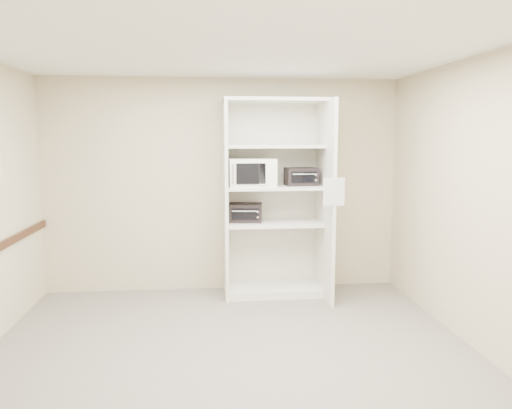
{
  "coord_description": "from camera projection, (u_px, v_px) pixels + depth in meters",
  "views": [
    {
      "loc": [
        -0.22,
        -4.36,
        1.94
      ],
      "look_at": [
        0.36,
        1.37,
        1.18
      ],
      "focal_mm": 35.0,
      "sensor_mm": 36.0,
      "label": 1
    }
  ],
  "objects": [
    {
      "name": "toaster_oven_lower",
      "position": [
        246.0,
        213.0,
        6.19
      ],
      "size": [
        0.43,
        0.35,
        0.22
      ],
      "primitive_type": "cube",
      "rotation": [
        0.0,
        0.0,
        -0.11
      ],
      "color": "black",
      "rests_on": "shelving_unit"
    },
    {
      "name": "wall_front",
      "position": [
        252.0,
        261.0,
        2.43
      ],
      "size": [
        4.5,
        0.02,
        2.7
      ],
      "primitive_type": "cube",
      "color": "beige",
      "rests_on": "ground"
    },
    {
      "name": "ceiling",
      "position": [
        230.0,
        49.0,
        4.22
      ],
      "size": [
        4.5,
        4.0,
        0.01
      ],
      "primitive_type": "cube",
      "color": "white"
    },
    {
      "name": "paper_sign",
      "position": [
        334.0,
        192.0,
        5.58
      ],
      "size": [
        0.24,
        0.03,
        0.31
      ],
      "primitive_type": "cube",
      "rotation": [
        0.0,
        0.0,
        0.1
      ],
      "color": "white",
      "rests_on": "shelving_unit"
    },
    {
      "name": "microwave",
      "position": [
        252.0,
        172.0,
        6.03
      ],
      "size": [
        0.57,
        0.44,
        0.34
      ],
      "primitive_type": "cube",
      "rotation": [
        0.0,
        0.0,
        0.02
      ],
      "color": "white",
      "rests_on": "shelving_unit"
    },
    {
      "name": "shelving_unit",
      "position": [
        278.0,
        205.0,
        6.17
      ],
      "size": [
        1.24,
        0.92,
        2.42
      ],
      "color": "silver",
      "rests_on": "floor"
    },
    {
      "name": "wall_right",
      "position": [
        473.0,
        203.0,
        4.62
      ],
      "size": [
        0.02,
        4.0,
        2.7
      ],
      "primitive_type": "cube",
      "color": "beige",
      "rests_on": "ground"
    },
    {
      "name": "floor",
      "position": [
        232.0,
        352.0,
        4.58
      ],
      "size": [
        4.5,
        4.0,
        0.01
      ],
      "primitive_type": "cube",
      "color": "slate",
      "rests_on": "ground"
    },
    {
      "name": "toaster_oven_upper",
      "position": [
        301.0,
        177.0,
        6.14
      ],
      "size": [
        0.39,
        0.31,
        0.22
      ],
      "primitive_type": "cube",
      "rotation": [
        0.0,
        0.0,
        0.06
      ],
      "color": "black",
      "rests_on": "shelving_unit"
    },
    {
      "name": "wall_back",
      "position": [
        223.0,
        185.0,
        6.37
      ],
      "size": [
        4.5,
        0.02,
        2.7
      ],
      "primitive_type": "cube",
      "color": "beige",
      "rests_on": "ground"
    }
  ]
}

